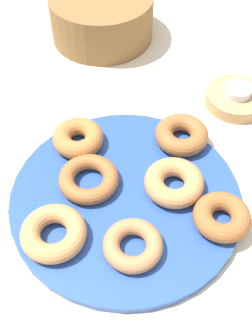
{
  "coord_description": "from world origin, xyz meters",
  "views": [
    {
      "loc": [
        0.01,
        -0.38,
        0.55
      ],
      "look_at": [
        0.0,
        0.03,
        0.04
      ],
      "focal_mm": 46.73,
      "sensor_mm": 36.0,
      "label": 1
    }
  ],
  "objects_px": {
    "donut_plate": "(126,199)",
    "donut_0": "(78,138)",
    "donut_5": "(54,233)",
    "donut_2": "(182,135)",
    "donut_4": "(222,217)",
    "candle_holder": "(236,98)",
    "basket": "(102,16)",
    "tealight": "(238,90)",
    "donut_6": "(89,179)",
    "donut_1": "(133,245)",
    "donut_3": "(174,183)"
  },
  "relations": [
    {
      "from": "donut_plate",
      "to": "donut_0",
      "type": "distance_m",
      "value": 0.13
    },
    {
      "from": "donut_0",
      "to": "donut_5",
      "type": "distance_m",
      "value": 0.18
    },
    {
      "from": "donut_2",
      "to": "donut_4",
      "type": "bearing_deg",
      "value": -72.97
    },
    {
      "from": "candle_holder",
      "to": "basket",
      "type": "relative_size",
      "value": 0.52
    },
    {
      "from": "donut_0",
      "to": "donut_4",
      "type": "bearing_deg",
      "value": -33.78
    },
    {
      "from": "donut_plate",
      "to": "tealight",
      "type": "xyz_separation_m",
      "value": [
        0.2,
        0.22,
        0.02
      ]
    },
    {
      "from": "donut_plate",
      "to": "donut_6",
      "type": "relative_size",
      "value": 3.79
    },
    {
      "from": "donut_0",
      "to": "basket",
      "type": "relative_size",
      "value": 0.39
    },
    {
      "from": "donut_1",
      "to": "candle_holder",
      "type": "distance_m",
      "value": 0.36
    },
    {
      "from": "donut_plate",
      "to": "candle_holder",
      "type": "bearing_deg",
      "value": 48.65
    },
    {
      "from": "donut_1",
      "to": "candle_holder",
      "type": "height_order",
      "value": "donut_1"
    },
    {
      "from": "donut_6",
      "to": "candle_holder",
      "type": "height_order",
      "value": "donut_6"
    },
    {
      "from": "basket",
      "to": "donut_plate",
      "type": "bearing_deg",
      "value": -82.09
    },
    {
      "from": "donut_2",
      "to": "basket",
      "type": "distance_m",
      "value": 0.35
    },
    {
      "from": "donut_5",
      "to": "donut_6",
      "type": "xyz_separation_m",
      "value": [
        0.04,
        0.1,
        -0.0
      ]
    },
    {
      "from": "donut_3",
      "to": "donut_5",
      "type": "height_order",
      "value": "donut_3"
    },
    {
      "from": "candle_holder",
      "to": "basket",
      "type": "bearing_deg",
      "value": 141.26
    },
    {
      "from": "donut_1",
      "to": "tealight",
      "type": "xyz_separation_m",
      "value": [
        0.18,
        0.31,
        0.01
      ]
    },
    {
      "from": "donut_4",
      "to": "donut_5",
      "type": "bearing_deg",
      "value": -172.27
    },
    {
      "from": "donut_4",
      "to": "donut_1",
      "type": "bearing_deg",
      "value": -159.46
    },
    {
      "from": "donut_5",
      "to": "tealight",
      "type": "relative_size",
      "value": 1.86
    },
    {
      "from": "donut_4",
      "to": "donut_5",
      "type": "distance_m",
      "value": 0.24
    },
    {
      "from": "donut_5",
      "to": "donut_6",
      "type": "height_order",
      "value": "donut_5"
    },
    {
      "from": "donut_0",
      "to": "donut_1",
      "type": "distance_m",
      "value": 0.21
    },
    {
      "from": "donut_6",
      "to": "basket",
      "type": "xyz_separation_m",
      "value": [
        -0.0,
        0.41,
        0.02
      ]
    },
    {
      "from": "donut_1",
      "to": "donut_4",
      "type": "bearing_deg",
      "value": 20.54
    },
    {
      "from": "donut_1",
      "to": "tealight",
      "type": "bearing_deg",
      "value": 59.51
    },
    {
      "from": "basket",
      "to": "donut_0",
      "type": "bearing_deg",
      "value": -93.59
    },
    {
      "from": "donut_plate",
      "to": "donut_2",
      "type": "xyz_separation_m",
      "value": [
        0.09,
        0.11,
        0.02
      ]
    },
    {
      "from": "donut_1",
      "to": "donut_3",
      "type": "distance_m",
      "value": 0.12
    },
    {
      "from": "donut_4",
      "to": "donut_6",
      "type": "relative_size",
      "value": 0.89
    },
    {
      "from": "donut_2",
      "to": "candle_holder",
      "type": "bearing_deg",
      "value": 45.6
    },
    {
      "from": "donut_0",
      "to": "donut_6",
      "type": "height_order",
      "value": "donut_0"
    },
    {
      "from": "donut_1",
      "to": "basket",
      "type": "xyz_separation_m",
      "value": [
        -0.07,
        0.52,
        0.02
      ]
    },
    {
      "from": "donut_4",
      "to": "tealight",
      "type": "xyz_separation_m",
      "value": [
        0.06,
        0.27,
        0.0
      ]
    },
    {
      "from": "donut_0",
      "to": "donut_5",
      "type": "relative_size",
      "value": 0.9
    },
    {
      "from": "donut_plate",
      "to": "donut_0",
      "type": "xyz_separation_m",
      "value": [
        -0.08,
        0.1,
        0.02
      ]
    },
    {
      "from": "donut_3",
      "to": "donut_plate",
      "type": "bearing_deg",
      "value": -167.74
    },
    {
      "from": "donut_1",
      "to": "donut_3",
      "type": "relative_size",
      "value": 0.92
    },
    {
      "from": "donut_0",
      "to": "donut_6",
      "type": "relative_size",
      "value": 0.9
    },
    {
      "from": "donut_0",
      "to": "donut_4",
      "type": "xyz_separation_m",
      "value": [
        0.22,
        -0.15,
        -0.0
      ]
    },
    {
      "from": "donut_0",
      "to": "basket",
      "type": "distance_m",
      "value": 0.33
    },
    {
      "from": "donut_0",
      "to": "donut_2",
      "type": "distance_m",
      "value": 0.17
    },
    {
      "from": "tealight",
      "to": "donut_1",
      "type": "bearing_deg",
      "value": -120.49
    },
    {
      "from": "donut_plate",
      "to": "donut_1",
      "type": "distance_m",
      "value": 0.09
    },
    {
      "from": "donut_6",
      "to": "donut_2",
      "type": "bearing_deg",
      "value": 32.31
    },
    {
      "from": "donut_0",
      "to": "donut_1",
      "type": "height_order",
      "value": "donut_0"
    },
    {
      "from": "donut_0",
      "to": "donut_3",
      "type": "distance_m",
      "value": 0.18
    },
    {
      "from": "donut_plate",
      "to": "donut_5",
      "type": "xyz_separation_m",
      "value": [
        -0.1,
        -0.07,
        0.02
      ]
    },
    {
      "from": "donut_6",
      "to": "donut_5",
      "type": "bearing_deg",
      "value": -113.14
    }
  ]
}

